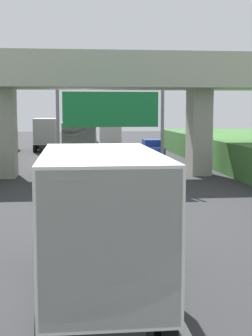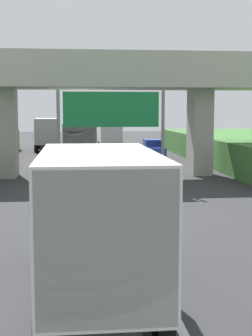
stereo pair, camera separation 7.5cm
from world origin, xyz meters
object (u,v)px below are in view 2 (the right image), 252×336
Objects in this scene: truck_black at (97,217)px; car_blue at (153,149)px; truck_green at (47,132)px; truck_red at (109,132)px; overhead_highway_sign at (111,116)px; truck_white at (79,143)px.

truck_black is 1.78× the size of car_blue.
truck_red is (6.65, 0.62, 0.00)m from truck_green.
truck_green is 1.78× the size of car_blue.
truck_red is at bearing 86.12° from overhead_highway_sign.
overhead_highway_sign reaches higher than truck_white.
overhead_highway_sign reaches higher than car_blue.
truck_black is at bearing -95.42° from overhead_highway_sign.
overhead_highway_sign is 0.81× the size of truck_white.
truck_white and truck_red have the same top height.
truck_red is at bearing 106.31° from car_blue.
truck_red is 11.14m from car_blue.
truck_white is (3.15, -17.28, 0.00)m from truck_green.
truck_green is at bearing 100.34° from truck_white.
truck_black is (3.22, -43.41, 0.00)m from truck_green.
overhead_highway_sign is 17.84m from car_blue.
overhead_highway_sign is 0.81× the size of truck_green.
truck_green is 1.00× the size of truck_white.
truck_green is 6.68m from truck_red.
truck_white is at bearing -101.06° from truck_red.
truck_white is 9.88m from car_blue.
truck_black is (0.06, -26.13, 0.00)m from truck_white.
overhead_highway_sign is at bearing -80.33° from truck_white.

